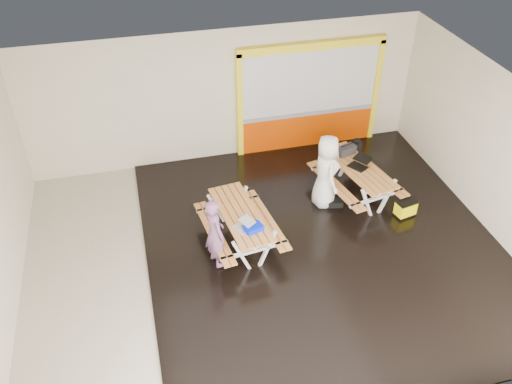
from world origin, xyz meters
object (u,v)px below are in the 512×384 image
object	(u,v)px
person_right	(326,172)
fluke_bag	(405,208)
backpack	(356,148)
person_left	(215,233)
laptop_right	(360,164)
toolbox	(346,150)
picnic_table_right	(357,174)
picnic_table_left	(240,221)
laptop_left	(243,226)
blue_pouch	(253,228)
dark_case	(334,202)

from	to	relation	value
person_right	fluke_bag	bearing A→B (deg)	-119.21
backpack	person_left	bearing A→B (deg)	-149.29
laptop_right	fluke_bag	size ratio (longest dim) A/B	1.18
toolbox	picnic_table_right	bearing A→B (deg)	-83.35
person_right	laptop_right	world-z (taller)	person_right
picnic_table_left	person_right	bearing A→B (deg)	22.50
fluke_bag	laptop_left	bearing A→B (deg)	-173.58
laptop_right	blue_pouch	xyz separation A→B (m)	(-2.97, -1.60, -0.02)
toolbox	dark_case	distance (m)	1.32
dark_case	picnic_table_left	bearing A→B (deg)	-163.07
person_right	toolbox	world-z (taller)	person_right
picnic_table_left	backpack	distance (m)	3.87
person_right	laptop_right	xyz separation A→B (m)	(0.87, 0.09, 0.02)
person_left	toolbox	size ratio (longest dim) A/B	3.10
dark_case	backpack	bearing A→B (deg)	50.05
person_right	toolbox	bearing A→B (deg)	-47.93
laptop_right	backpack	world-z (taller)	laptop_right
picnic_table_left	person_left	distance (m)	0.85
laptop_right	backpack	xyz separation A→B (m)	(0.28, 0.85, -0.13)
person_right	laptop_right	size ratio (longest dim) A/B	2.98
picnic_table_right	dark_case	xyz separation A→B (m)	(-0.63, -0.25, -0.54)
laptop_right	backpack	size ratio (longest dim) A/B	1.34
blue_pouch	backpack	xyz separation A→B (m)	(3.25, 2.45, -0.11)
dark_case	fluke_bag	bearing A→B (deg)	-28.07
blue_pouch	backpack	world-z (taller)	backpack
person_left	dark_case	size ratio (longest dim) A/B	3.99
laptop_left	blue_pouch	world-z (taller)	laptop_left
picnic_table_right	toolbox	world-z (taller)	toolbox
picnic_table_left	dark_case	size ratio (longest dim) A/B	5.81
picnic_table_left	laptop_right	world-z (taller)	laptop_right
picnic_table_right	person_left	bearing A→B (deg)	-157.80
person_left	dark_case	distance (m)	3.41
person_right	backpack	xyz separation A→B (m)	(1.15, 0.95, -0.11)
picnic_table_left	blue_pouch	distance (m)	0.65
picnic_table_left	laptop_left	xyz separation A→B (m)	(-0.04, -0.47, 0.25)
laptop_left	laptop_right	xyz separation A→B (m)	(3.15, 1.49, 0.02)
laptop_right	picnic_table_right	bearing A→B (deg)	-148.29
picnic_table_left	dark_case	bearing A→B (deg)	16.93
blue_pouch	picnic_table_right	bearing A→B (deg)	28.26
picnic_table_right	fluke_bag	xyz separation A→B (m)	(0.81, -1.02, -0.41)
laptop_left	blue_pouch	distance (m)	0.21
picnic_table_left	dark_case	world-z (taller)	picnic_table_left
person_left	dark_case	xyz separation A→B (m)	(3.07, 1.26, -0.77)
backpack	fluke_bag	bearing A→B (deg)	-75.47
person_right	laptop_left	size ratio (longest dim) A/B	3.79
picnic_table_right	laptop_left	xyz separation A→B (m)	(-3.11, -1.46, 0.25)
laptop_left	laptop_right	size ratio (longest dim) A/B	0.79
blue_pouch	dark_case	xyz separation A→B (m)	(2.30, 1.32, -0.78)
blue_pouch	laptop_right	bearing A→B (deg)	28.30
backpack	fluke_bag	size ratio (longest dim) A/B	0.88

